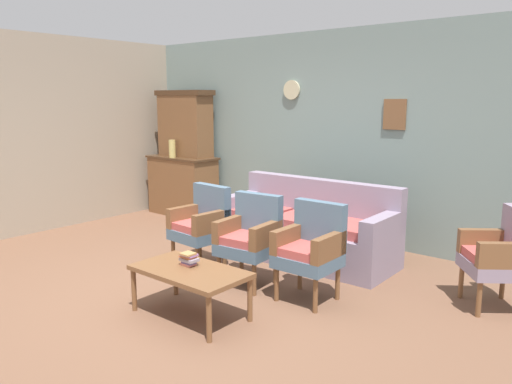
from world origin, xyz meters
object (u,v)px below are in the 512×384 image
coffee_table (190,274)px  armchair_by_doorway (250,236)px  floral_couch (307,231)px  armchair_row_middle (311,247)px  wingback_chair_by_fireplace (500,254)px  armchair_near_cabinet (202,223)px  side_cabinet (183,185)px  vase_on_cabinet (172,149)px  book_stack_on_table (189,259)px

coffee_table → armchair_by_doorway: bearing=96.5°
floral_couch → armchair_row_middle: (0.70, -0.99, 0.17)m
armchair_by_doorway → armchair_row_middle: same height
wingback_chair_by_fireplace → coffee_table: 2.71m
armchair_near_cabinet → armchair_row_middle: same height
armchair_row_middle → side_cabinet: bearing=155.3°
vase_on_cabinet → floral_couch: bearing=-8.9°
vase_on_cabinet → book_stack_on_table: vase_on_cabinet is taller
wingback_chair_by_fireplace → vase_on_cabinet: bearing=173.8°
side_cabinet → book_stack_on_table: 3.82m
floral_couch → armchair_near_cabinet: (-0.72, -0.99, 0.17)m
vase_on_cabinet → armchair_by_doorway: (2.85, -1.49, -0.57)m
side_cabinet → armchair_near_cabinet: side_cabinet is taller
vase_on_cabinet → armchair_by_doorway: 3.27m
armchair_by_doorway → coffee_table: 0.92m
side_cabinet → floral_couch: bearing=-12.6°
floral_couch → coffee_table: size_ratio=2.09×
book_stack_on_table → armchair_row_middle: bearing=54.5°
vase_on_cabinet → armchair_row_middle: 3.85m
floral_couch → coffee_table: floral_couch is taller
vase_on_cabinet → armchair_near_cabinet: (2.10, -1.43, -0.57)m
side_cabinet → floral_couch: side_cabinet is taller
vase_on_cabinet → armchair_row_middle: vase_on_cabinet is taller
side_cabinet → armchair_near_cabinet: (2.09, -1.62, 0.03)m
armchair_near_cabinet → vase_on_cabinet: bearing=145.8°
armchair_row_middle → wingback_chair_by_fireplace: size_ratio=1.00×
floral_couch → armchair_by_doorway: bearing=-88.5°
vase_on_cabinet → armchair_near_cabinet: 2.61m
side_cabinet → coffee_table: 3.92m
coffee_table → book_stack_on_table: bearing=143.4°
coffee_table → book_stack_on_table: (-0.08, 0.06, 0.11)m
armchair_row_middle → coffee_table: armchair_row_middle is taller
floral_couch → book_stack_on_table: (0.05, -1.90, 0.16)m
coffee_table → floral_couch: bearing=93.8°
wingback_chair_by_fireplace → book_stack_on_table: bearing=-138.5°
side_cabinet → armchair_row_middle: bearing=-24.7°
armchair_by_doorway → wingback_chair_by_fireplace: 2.28m
floral_couch → armchair_near_cabinet: bearing=-126.1°
armchair_by_doorway → book_stack_on_table: (0.03, -0.85, -0.02)m
armchair_near_cabinet → armchair_row_middle: bearing=-0.0°
armchair_row_middle → floral_couch: bearing=125.5°
armchair_by_doorway → book_stack_on_table: size_ratio=5.63×
vase_on_cabinet → wingback_chair_by_fireplace: vase_on_cabinet is taller
side_cabinet → floral_couch: (2.81, -0.63, -0.14)m
book_stack_on_table → side_cabinet: bearing=138.5°
wingback_chair_by_fireplace → side_cabinet: bearing=171.6°
vase_on_cabinet → wingback_chair_by_fireplace: (4.92, -0.54, -0.57)m
vase_on_cabinet → floral_couch: vase_on_cabinet is taller
coffee_table → vase_on_cabinet: bearing=140.9°
armchair_row_middle → armchair_near_cabinet: bearing=180.0°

